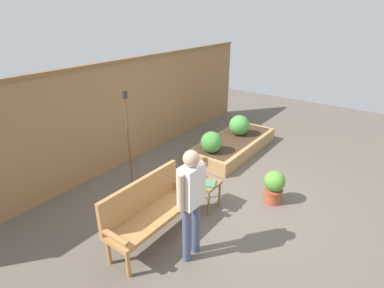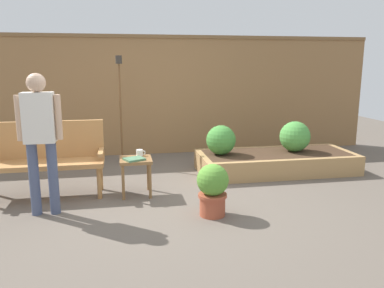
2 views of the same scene
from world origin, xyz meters
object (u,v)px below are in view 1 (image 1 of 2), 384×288
Objects in this scene: shrub_near_bench at (211,142)px; tiki_torch at (127,122)px; side_table at (206,186)px; potted_boxwood at (274,186)px; garden_bench at (148,207)px; cup_on_table at (201,176)px; book_on_table at (209,183)px; person_by_bench at (191,197)px; shrub_far_corner at (239,125)px.

tiki_torch is at bearing 150.33° from shrub_near_bench.
potted_boxwood reaches higher than side_table.
side_table is at bearing -150.10° from shrub_near_bench.
cup_on_table is at bearing -3.82° from garden_bench.
potted_boxwood is at bearing -68.19° from book_on_table.
garden_bench is at bearing 169.04° from side_table.
person_by_bench is at bearing -112.76° from tiki_torch.
tiki_torch reaches higher than garden_bench.
garden_bench reaches higher than book_on_table.
tiki_torch is at bearing 67.24° from person_by_bench.
garden_bench is 2.46× the size of potted_boxwood.
cup_on_table is at bearing 44.60° from book_on_table.
shrub_near_bench is (1.31, 0.75, 0.13)m from side_table.
garden_bench reaches higher than shrub_far_corner.
person_by_bench reaches higher than book_on_table.
side_table is 1.52m from shrub_near_bench.
person_by_bench is at bearing -82.38° from garden_bench.
potted_boxwood is 1.69m from shrub_near_bench.
side_table is 1.07× the size of shrub_near_bench.
tiki_torch is at bearing 95.85° from side_table.
garden_bench is at bearing -124.71° from tiki_torch.
shrub_far_corner reaches higher than potted_boxwood.
shrub_near_bench is at bearing 180.00° from shrub_far_corner.
garden_bench is at bearing 97.62° from person_by_bench.
tiki_torch is (-0.16, 1.59, 0.82)m from side_table.
garden_bench is 3.03× the size of shrub_far_corner.
book_on_table is at bearing 21.07° from person_by_bench.
shrub_far_corner is at bearing 43.18° from potted_boxwood.
side_table is 0.19m from cup_on_table.
shrub_near_bench is (0.51, 1.60, 0.20)m from potted_boxwood.
garden_bench reaches higher than cup_on_table.
garden_bench reaches higher than potted_boxwood.
book_on_table is at bearing -14.90° from garden_bench.
potted_boxwood is at bearing -68.47° from tiki_torch.
person_by_bench is (0.09, -0.68, 0.39)m from garden_bench.
garden_bench reaches higher than shrub_near_bench.
person_by_bench reaches higher than side_table.
potted_boxwood is 2.35m from shrub_far_corner.
potted_boxwood is 1.23× the size of shrub_far_corner.
potted_boxwood is at bearing -136.82° from shrub_far_corner.
book_on_table is at bearing -85.07° from tiki_torch.
book_on_table is at bearing -148.04° from shrub_near_bench.
side_table is 1.25m from person_by_bench.
garden_bench is at bearing 176.18° from cup_on_table.
book_on_table is 1.82m from tiki_torch.
person_by_bench is at bearing 176.12° from book_on_table.
shrub_near_bench is 2.67m from person_by_bench.
shrub_far_corner is (1.71, 1.60, 0.22)m from potted_boxwood.
potted_boxwood reaches higher than cup_on_table.
book_on_table is 2.66m from shrub_far_corner.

